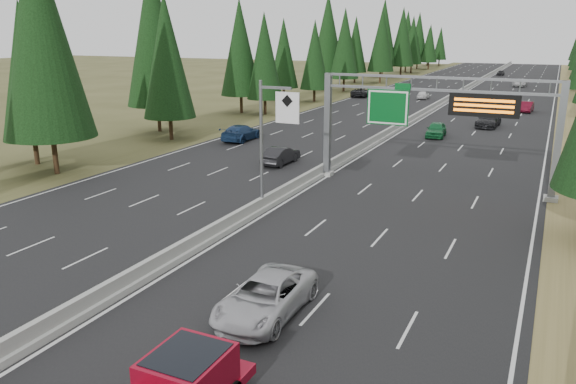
# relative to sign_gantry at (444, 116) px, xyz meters

# --- Properties ---
(road) EXTENTS (32.00, 260.00, 0.08)m
(road) POSITION_rel_sign_gantry_xyz_m (-8.92, 45.12, -5.23)
(road) COLOR black
(road) RESTS_ON ground
(shoulder_right) EXTENTS (3.60, 260.00, 0.06)m
(shoulder_right) POSITION_rel_sign_gantry_xyz_m (8.88, 45.12, -5.24)
(shoulder_right) COLOR olive
(shoulder_right) RESTS_ON ground
(shoulder_left) EXTENTS (3.60, 260.00, 0.06)m
(shoulder_left) POSITION_rel_sign_gantry_xyz_m (-26.72, 45.12, -5.24)
(shoulder_left) COLOR #3F411E
(shoulder_left) RESTS_ON ground
(median_barrier) EXTENTS (0.70, 260.00, 0.85)m
(median_barrier) POSITION_rel_sign_gantry_xyz_m (-8.92, 45.12, -4.85)
(median_barrier) COLOR gray
(median_barrier) RESTS_ON road
(sign_gantry) EXTENTS (16.75, 0.98, 7.80)m
(sign_gantry) POSITION_rel_sign_gantry_xyz_m (0.00, 0.00, 0.00)
(sign_gantry) COLOR slate
(sign_gantry) RESTS_ON road
(hov_sign_pole) EXTENTS (2.80, 0.50, 8.00)m
(hov_sign_pole) POSITION_rel_sign_gantry_xyz_m (-8.33, -9.92, -0.54)
(hov_sign_pole) COLOR slate
(hov_sign_pole) RESTS_ON road
(tree_row_left) EXTENTS (12.31, 236.65, 19.00)m
(tree_row_left) POSITION_rel_sign_gantry_xyz_m (-30.99, 40.10, 3.85)
(tree_row_left) COLOR black
(tree_row_left) RESTS_ON ground
(silver_minivan) EXTENTS (2.58, 5.52, 1.53)m
(silver_minivan) POSITION_rel_sign_gantry_xyz_m (-2.50, -21.65, -4.42)
(silver_minivan) COLOR #B7B6BB
(silver_minivan) RESTS_ON road
(car_ahead_green) EXTENTS (2.19, 4.71, 1.56)m
(car_ahead_green) POSITION_rel_sign_gantry_xyz_m (-4.24, 20.54, -4.41)
(car_ahead_green) COLOR #176533
(car_ahead_green) RESTS_ON road
(car_ahead_dkred) EXTENTS (1.80, 4.42, 1.43)m
(car_ahead_dkred) POSITION_rel_sign_gantry_xyz_m (3.27, 45.28, -4.48)
(car_ahead_dkred) COLOR #570C1C
(car_ahead_dkred) RESTS_ON road
(car_ahead_dkgrey) EXTENTS (2.62, 5.73, 1.63)m
(car_ahead_dkgrey) POSITION_rel_sign_gantry_xyz_m (-0.02, 29.75, -4.38)
(car_ahead_dkgrey) COLOR black
(car_ahead_dkgrey) RESTS_ON road
(car_ahead_white) EXTENTS (2.64, 5.54, 1.53)m
(car_ahead_white) POSITION_rel_sign_gantry_xyz_m (-0.24, 85.37, -4.42)
(car_ahead_white) COLOR #BABABA
(car_ahead_white) RESTS_ON road
(car_ahead_far) EXTENTS (1.75, 3.97, 1.33)m
(car_ahead_far) POSITION_rel_sign_gantry_xyz_m (-6.71, 115.05, -4.53)
(car_ahead_far) COLOR black
(car_ahead_far) RESTS_ON road
(car_onc_near) EXTENTS (1.68, 4.51, 1.47)m
(car_onc_near) POSITION_rel_sign_gantry_xyz_m (-13.50, 2.10, -4.45)
(car_onc_near) COLOR black
(car_onc_near) RESTS_ON road
(car_onc_blue) EXTENTS (2.42, 5.65, 1.62)m
(car_onc_blue) POSITION_rel_sign_gantry_xyz_m (-21.84, 9.89, -4.38)
(car_onc_blue) COLOR navy
(car_onc_blue) RESTS_ON road
(car_onc_white) EXTENTS (1.69, 4.00, 1.35)m
(car_onc_white) POSITION_rel_sign_gantry_xyz_m (-13.15, 55.01, -4.51)
(car_onc_white) COLOR silver
(car_onc_white) RESTS_ON road
(car_onc_far) EXTENTS (2.95, 5.91, 1.61)m
(car_onc_far) POSITION_rel_sign_gantry_xyz_m (-23.42, 53.80, -4.39)
(car_onc_far) COLOR black
(car_onc_far) RESTS_ON road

